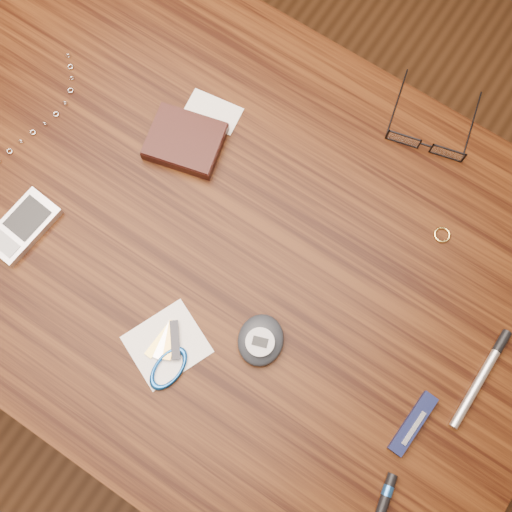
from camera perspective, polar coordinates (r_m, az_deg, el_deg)
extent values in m
plane|color=#472814|center=(1.62, -1.82, -5.84)|extent=(3.80, 3.80, 0.00)
cube|color=#351808|center=(0.91, -3.24, 1.47)|extent=(1.00, 0.70, 0.03)
cylinder|color=#4C2814|center=(1.48, -10.55, 16.02)|extent=(0.05, 0.05, 0.71)
cylinder|color=#4C2814|center=(1.36, 21.07, -3.04)|extent=(0.05, 0.05, 0.71)
cube|color=black|center=(0.94, -6.31, 10.09)|extent=(0.12, 0.11, 0.02)
cube|color=black|center=(0.93, -6.38, 10.38)|extent=(0.12, 0.11, 0.00)
cube|color=silver|center=(0.97, -3.87, 12.69)|extent=(0.09, 0.06, 0.00)
cube|color=black|center=(0.95, 12.98, 10.07)|extent=(0.05, 0.01, 0.03)
cube|color=white|center=(0.95, 12.98, 10.07)|extent=(0.04, 0.01, 0.02)
cylinder|color=black|center=(0.99, 12.39, 13.13)|extent=(0.03, 0.11, 0.00)
cube|color=black|center=(0.96, 16.64, 8.76)|extent=(0.05, 0.01, 0.03)
cube|color=white|center=(0.96, 16.64, 8.76)|extent=(0.04, 0.01, 0.02)
cylinder|color=black|center=(1.00, 18.61, 10.87)|extent=(0.03, 0.11, 0.00)
cube|color=black|center=(0.95, 14.88, 9.51)|extent=(0.02, 0.01, 0.00)
torus|color=#E8C561|center=(0.93, 16.22, 1.83)|extent=(0.03, 0.03, 0.00)
torus|color=silver|center=(1.00, -21.06, 8.69)|extent=(0.01, 0.01, 0.00)
torus|color=silver|center=(1.00, -20.16, 9.54)|extent=(0.01, 0.01, 0.01)
torus|color=silver|center=(1.00, -19.22, 10.34)|extent=(0.01, 0.01, 0.00)
torus|color=silver|center=(1.00, -18.26, 11.12)|extent=(0.01, 0.00, 0.01)
torus|color=silver|center=(1.00, -17.35, 11.95)|extent=(0.01, 0.01, 0.00)
torus|color=silver|center=(1.01, -16.61, 12.92)|extent=(0.01, 0.00, 0.01)
torus|color=silver|center=(1.01, -16.17, 13.95)|extent=(0.01, 0.01, 0.00)
torus|color=silver|center=(1.02, -16.05, 14.96)|extent=(0.01, 0.01, 0.01)
torus|color=silver|center=(1.04, -16.16, 15.87)|extent=(0.01, 0.01, 0.00)
torus|color=silver|center=(1.05, -16.35, 16.71)|extent=(0.01, 0.01, 0.01)
cube|color=#B7B7BB|center=(0.95, -20.04, 2.47)|extent=(0.06, 0.11, 0.01)
cube|color=black|center=(0.94, -19.68, 3.20)|extent=(0.05, 0.06, 0.00)
cube|color=gray|center=(0.94, -21.50, 1.08)|extent=(0.04, 0.03, 0.00)
ellipsoid|color=black|center=(0.85, 0.42, -7.49)|extent=(0.08, 0.09, 0.02)
cylinder|color=#AFB1B7|center=(0.84, 0.36, -7.66)|extent=(0.04, 0.04, 0.00)
cube|color=black|center=(0.83, 0.36, -7.63)|extent=(0.02, 0.02, 0.00)
cube|color=white|center=(0.87, -7.93, -7.80)|extent=(0.12, 0.12, 0.00)
torus|color=#114897|center=(0.86, -7.78, -9.86)|extent=(0.06, 0.06, 0.01)
cube|color=#A58F3A|center=(0.87, -8.54, -7.42)|extent=(0.01, 0.05, 0.00)
cube|color=silver|center=(0.87, -8.10, -7.42)|extent=(0.02, 0.05, 0.00)
cube|color=#A28039|center=(0.86, -7.66, -7.41)|extent=(0.03, 0.05, 0.00)
cube|color=black|center=(0.86, -7.22, -7.41)|extent=(0.04, 0.05, 0.00)
cube|color=#0E1037|center=(0.87, 13.77, -14.27)|extent=(0.02, 0.09, 0.01)
cube|color=silver|center=(0.87, 13.86, -14.64)|extent=(0.01, 0.05, 0.00)
cylinder|color=silver|center=(0.90, 19.35, -10.23)|extent=(0.01, 0.15, 0.01)
cylinder|color=black|center=(0.91, 21.01, -7.12)|extent=(0.01, 0.03, 0.01)
cylinder|color=black|center=(0.87, 11.02, -21.46)|extent=(0.03, 0.10, 0.01)
cylinder|color=#245EB5|center=(0.87, 11.62, -19.77)|extent=(0.02, 0.02, 0.01)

